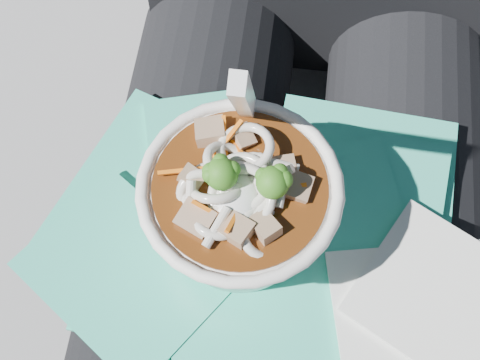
# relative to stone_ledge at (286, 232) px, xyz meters

# --- Properties ---
(stone_ledge) EXTENTS (1.06, 0.63, 0.47)m
(stone_ledge) POSITION_rel_stone_ledge_xyz_m (0.00, 0.00, 0.00)
(stone_ledge) COLOR slate
(stone_ledge) RESTS_ON ground
(lap) EXTENTS (0.36, 0.48, 0.16)m
(lap) POSITION_rel_stone_ledge_xyz_m (0.00, -0.15, 0.32)
(lap) COLOR black
(lap) RESTS_ON stone_ledge
(person_body) EXTENTS (0.34, 0.94, 1.02)m
(person_body) POSITION_rel_stone_ledge_xyz_m (0.00, -0.06, 0.34)
(person_body) COLOR black
(person_body) RESTS_ON ground
(plastic_bag) EXTENTS (0.35, 0.30, 0.02)m
(plastic_bag) POSITION_rel_stone_ledge_xyz_m (-0.04, -0.17, 0.41)
(plastic_bag) COLOR #2DBE9E
(plastic_bag) RESTS_ON lap
(napkins) EXTENTS (0.16, 0.19, 0.01)m
(napkins) POSITION_rel_stone_ledge_xyz_m (0.10, -0.22, 0.42)
(napkins) COLOR white
(napkins) RESTS_ON plastic_bag
(udon_bowl) EXTENTS (0.14, 0.14, 0.19)m
(udon_bowl) POSITION_rel_stone_ledge_xyz_m (-0.05, -0.17, 0.47)
(udon_bowl) COLOR white
(udon_bowl) RESTS_ON plastic_bag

